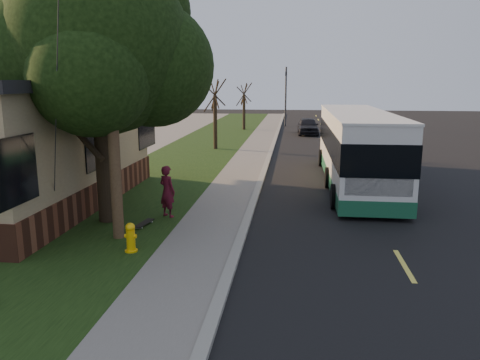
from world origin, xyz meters
name	(u,v)px	position (x,y,z in m)	size (l,w,h in m)	color
ground	(235,258)	(0.00, 0.00, 0.00)	(120.00, 120.00, 0.00)	black
road	(353,179)	(4.00, 10.00, 0.01)	(8.00, 80.00, 0.01)	black
curb	(263,175)	(0.00, 10.00, 0.06)	(0.25, 80.00, 0.12)	gray
sidewalk	(241,175)	(-1.00, 10.00, 0.04)	(2.00, 80.00, 0.08)	slate
grass_verge	(165,174)	(-4.50, 10.00, 0.04)	(5.00, 80.00, 0.07)	black
fire_hydrant	(131,237)	(-2.60, 0.00, 0.43)	(0.32, 0.32, 0.74)	yellow
utility_pole	(109,65)	(-3.31, 0.99, 4.63)	(2.86, 3.21, 9.07)	#473321
leafy_tree	(101,47)	(-4.17, 2.65, 5.17)	(6.30, 6.00, 7.80)	black
bare_tree_near	(215,115)	(-3.50, 18.00, 2.15)	(1.38, 1.21, 4.31)	black
bare_tree_far	(244,107)	(-3.00, 30.00, 2.00)	(1.38, 1.21, 4.03)	black
traffic_signal	(286,92)	(0.50, 34.00, 3.16)	(0.18, 0.22, 5.50)	#2D2D30
transit_bus	(356,146)	(3.93, 8.92, 1.61)	(2.56, 11.12, 3.01)	silver
skateboarder	(167,191)	(-2.50, 3.09, 0.88)	(0.59, 0.39, 1.62)	#541021
skateboard_main	(144,223)	(-2.95, 2.12, 0.13)	(0.38, 0.93, 0.08)	black
dumpster	(56,166)	(-8.66, 7.86, 0.69)	(1.78, 1.60, 1.29)	#133317
distant_car	(308,126)	(2.46, 27.35, 0.68)	(1.60, 3.97, 1.35)	black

